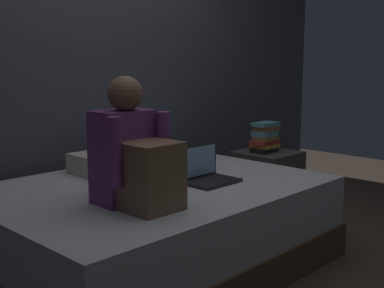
% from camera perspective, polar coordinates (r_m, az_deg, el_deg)
% --- Properties ---
extents(ground_plane, '(8.00, 8.00, 0.00)m').
position_cam_1_polar(ground_plane, '(3.13, 2.30, -14.04)').
color(ground_plane, '#47382D').
extents(wall_back, '(5.60, 0.10, 2.70)m').
position_cam_1_polar(wall_back, '(3.78, -11.54, 10.84)').
color(wall_back, '#424751').
rests_on(wall_back, ground_plane).
extents(bed, '(2.00, 1.50, 0.52)m').
position_cam_1_polar(bed, '(3.11, -4.36, -9.20)').
color(bed, brown).
rests_on(bed, ground_plane).
extents(nightstand, '(0.44, 0.46, 0.53)m').
position_cam_1_polar(nightstand, '(4.10, 8.43, -4.49)').
color(nightstand, '#474442').
rests_on(nightstand, ground_plane).
extents(person_sitting, '(0.39, 0.44, 0.66)m').
position_cam_1_polar(person_sitting, '(2.56, -6.57, -1.44)').
color(person_sitting, '#75337A').
rests_on(person_sitting, bed).
extents(laptop, '(0.32, 0.23, 0.22)m').
position_cam_1_polar(laptop, '(3.06, 1.61, -3.31)').
color(laptop, black).
rests_on(laptop, bed).
extents(pillow, '(0.56, 0.36, 0.13)m').
position_cam_1_polar(pillow, '(3.41, -8.47, -1.91)').
color(pillow, beige).
rests_on(pillow, bed).
extents(book_stack, '(0.23, 0.16, 0.24)m').
position_cam_1_polar(book_stack, '(3.99, 8.27, 0.70)').
color(book_stack, black).
rests_on(book_stack, nightstand).
extents(clothes_pile, '(0.18, 0.19, 0.10)m').
position_cam_1_polar(clothes_pile, '(3.52, -1.69, -1.73)').
color(clothes_pile, '#4C6B56').
rests_on(clothes_pile, bed).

